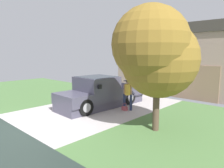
{
  "coord_description": "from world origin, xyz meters",
  "views": [
    {
      "loc": [
        8.0,
        -3.19,
        2.94
      ],
      "look_at": [
        0.77,
        4.55,
        1.35
      ],
      "focal_mm": 33.36,
      "sensor_mm": 36.0,
      "label": 1
    }
  ],
  "objects_px": {
    "house_with_garage": "(192,60)",
    "front_yard_tree": "(155,52)",
    "person_with_hat": "(128,92)",
    "handbag": "(125,108)",
    "wheeled_trash_bin": "(106,84)",
    "pickup_truck": "(97,94)"
  },
  "relations": [
    {
      "from": "front_yard_tree",
      "to": "pickup_truck",
      "type": "bearing_deg",
      "value": 169.45
    },
    {
      "from": "front_yard_tree",
      "to": "wheeled_trash_bin",
      "type": "bearing_deg",
      "value": 147.34
    },
    {
      "from": "handbag",
      "to": "house_with_garage",
      "type": "height_order",
      "value": "house_with_garage"
    },
    {
      "from": "pickup_truck",
      "to": "house_with_garage",
      "type": "height_order",
      "value": "house_with_garage"
    },
    {
      "from": "handbag",
      "to": "front_yard_tree",
      "type": "relative_size",
      "value": 0.08
    },
    {
      "from": "pickup_truck",
      "to": "house_with_garage",
      "type": "relative_size",
      "value": 0.49
    },
    {
      "from": "front_yard_tree",
      "to": "wheeled_trash_bin",
      "type": "xyz_separation_m",
      "value": [
        -7.0,
        4.49,
        -2.39
      ]
    },
    {
      "from": "handbag",
      "to": "front_yard_tree",
      "type": "bearing_deg",
      "value": -27.18
    },
    {
      "from": "person_with_hat",
      "to": "wheeled_trash_bin",
      "type": "xyz_separation_m",
      "value": [
        -4.58,
        3.05,
        -0.38
      ]
    },
    {
      "from": "pickup_truck",
      "to": "handbag",
      "type": "bearing_deg",
      "value": -157.46
    },
    {
      "from": "pickup_truck",
      "to": "person_with_hat",
      "type": "distance_m",
      "value": 1.72
    },
    {
      "from": "pickup_truck",
      "to": "front_yard_tree",
      "type": "xyz_separation_m",
      "value": [
        3.98,
        -0.74,
        2.21
      ]
    },
    {
      "from": "pickup_truck",
      "to": "person_with_hat",
      "type": "height_order",
      "value": "pickup_truck"
    },
    {
      "from": "wheeled_trash_bin",
      "to": "front_yard_tree",
      "type": "bearing_deg",
      "value": -32.66
    },
    {
      "from": "person_with_hat",
      "to": "handbag",
      "type": "relative_size",
      "value": 4.32
    },
    {
      "from": "house_with_garage",
      "to": "front_yard_tree",
      "type": "xyz_separation_m",
      "value": [
        2.16,
        -8.8,
        0.53
      ]
    },
    {
      "from": "pickup_truck",
      "to": "handbag",
      "type": "distance_m",
      "value": 1.71
    },
    {
      "from": "front_yard_tree",
      "to": "handbag",
      "type": "bearing_deg",
      "value": 152.82
    },
    {
      "from": "house_with_garage",
      "to": "person_with_hat",
      "type": "bearing_deg",
      "value": -92.06
    },
    {
      "from": "house_with_garage",
      "to": "wheeled_trash_bin",
      "type": "height_order",
      "value": "house_with_garage"
    },
    {
      "from": "person_with_hat",
      "to": "house_with_garage",
      "type": "height_order",
      "value": "house_with_garage"
    },
    {
      "from": "handbag",
      "to": "house_with_garage",
      "type": "distance_m",
      "value": 7.88
    }
  ]
}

